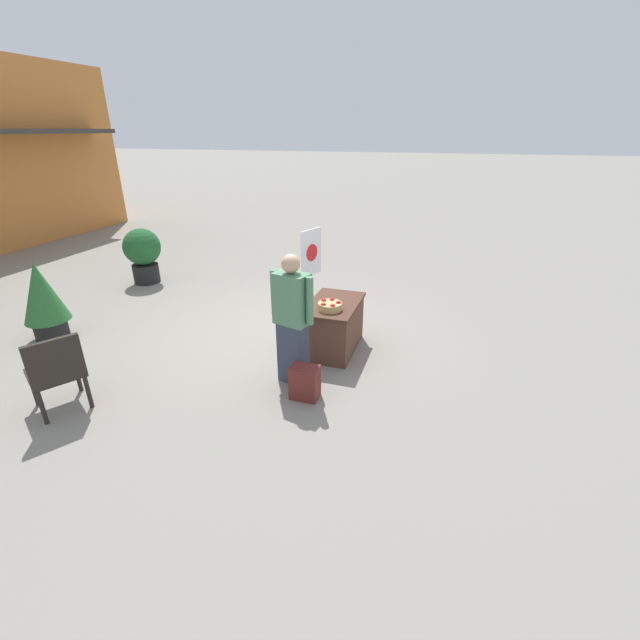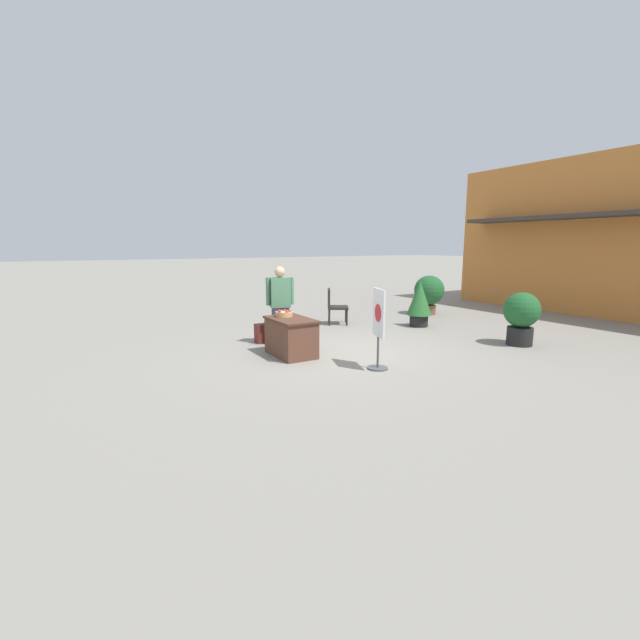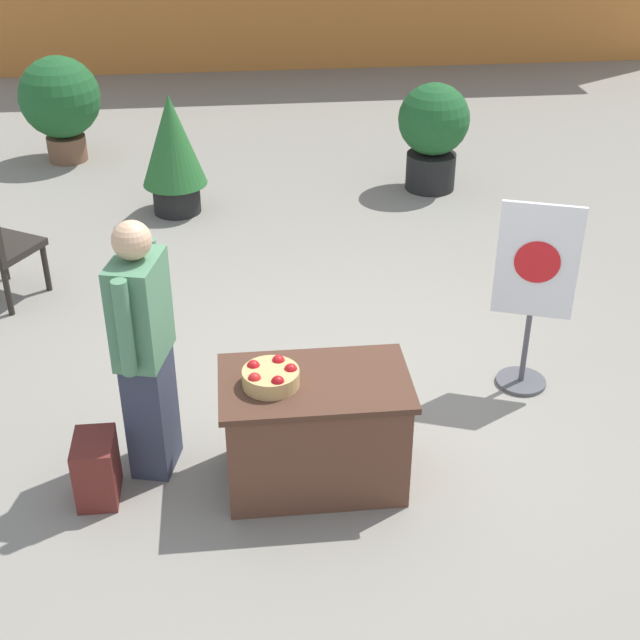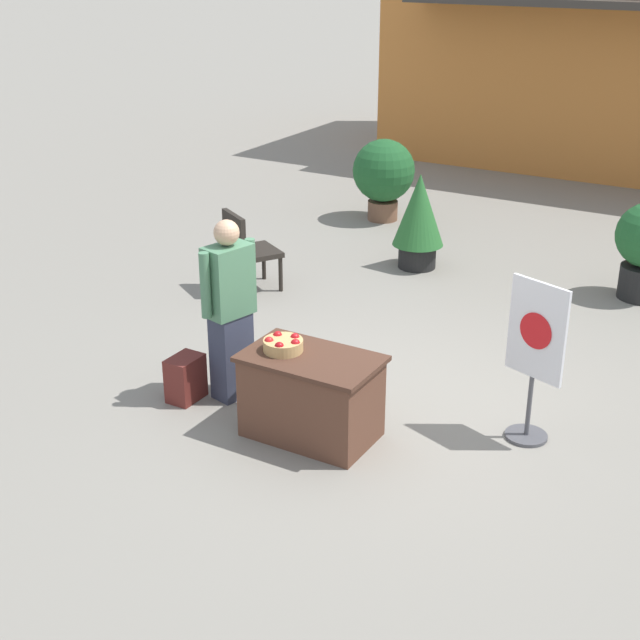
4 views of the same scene
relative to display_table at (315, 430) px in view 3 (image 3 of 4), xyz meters
name	(u,v)px [view 3 (image 3 of 4)]	position (x,y,z in m)	size (l,w,h in m)	color
ground_plane	(337,400)	(0.24, 0.82, -0.37)	(120.00, 120.00, 0.00)	gray
display_table	(315,430)	(0.00, 0.00, 0.00)	(1.13, 0.70, 0.74)	brown
apple_basket	(271,377)	(-0.26, -0.02, 0.43)	(0.33, 0.33, 0.13)	tan
person_visitor	(144,349)	(-0.99, 0.25, 0.49)	(0.35, 0.59, 1.69)	#33384C
backpack	(97,469)	(-1.32, -0.02, -0.16)	(0.24, 0.34, 0.42)	maroon
poster_board	(533,291)	(1.60, 0.88, 0.39)	(0.53, 0.36, 1.41)	#4C4C51
potted_plant_near_right	(173,149)	(-0.99, 4.31, 0.30)	(0.65, 0.65, 1.23)	black
potted_plant_near_left	(60,101)	(-2.32, 5.97, 0.34)	(0.92, 0.92, 1.21)	brown
potted_plant_far_right	(433,130)	(1.73, 4.66, 0.28)	(0.76, 0.76, 1.15)	black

